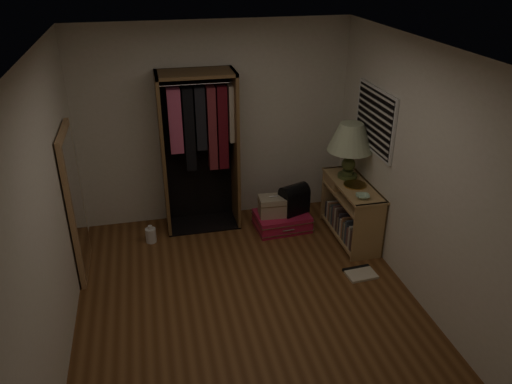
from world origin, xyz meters
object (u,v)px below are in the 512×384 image
open_wardrobe (201,138)px  pink_suitcase (282,221)px  table_lamp (351,138)px  white_jug (151,235)px  black_bag (294,198)px  floor_mirror (76,204)px  console_bookshelf (350,208)px  train_case (274,206)px

open_wardrobe → pink_suitcase: open_wardrobe is taller
table_lamp → white_jug: (-2.49, 0.23, -1.17)m
black_bag → white_jug: bearing=159.1°
open_wardrobe → floor_mirror: (-1.48, -0.77, -0.36)m
open_wardrobe → console_bookshelf: bearing=-22.6°
train_case → white_jug: 1.60m
console_bookshelf → floor_mirror: (-3.24, -0.04, 0.46)m
table_lamp → pink_suitcase: bearing=166.3°
train_case → black_bag: black_bag is taller
floor_mirror → white_jug: bearing=30.0°
console_bookshelf → floor_mirror: bearing=-179.3°
open_wardrobe → table_lamp: open_wardrobe is taller
open_wardrobe → floor_mirror: open_wardrobe is taller
console_bookshelf → table_lamp: table_lamp is taller
white_jug → console_bookshelf: bearing=-9.0°
floor_mirror → black_bag: floor_mirror is taller
black_bag → table_lamp: 1.08m
console_bookshelf → train_case: 0.97m
table_lamp → train_case: bearing=168.0°
console_bookshelf → white_jug: size_ratio=4.84×
floor_mirror → table_lamp: bearing=3.7°
pink_suitcase → table_lamp: table_lamp is taller
white_jug → black_bag: bearing=-0.6°
train_case → white_jug: bearing=-178.0°
open_wardrobe → train_case: (0.85, -0.37, -0.87)m
train_case → table_lamp: size_ratio=0.56×
console_bookshelf → table_lamp: (0.00, 0.17, 0.88)m
pink_suitcase → table_lamp: (0.79, -0.19, 1.16)m
floor_mirror → open_wardrobe: bearing=27.5°
table_lamp → floor_mirror: bearing=-176.3°
pink_suitcase → black_bag: black_bag is taller
black_bag → white_jug: 1.89m
open_wardrobe → floor_mirror: bearing=-152.5°
open_wardrobe → floor_mirror: 1.71m
floor_mirror → white_jug: size_ratio=7.35×
floor_mirror → white_jug: floor_mirror is taller
console_bookshelf → white_jug: (-2.49, 0.39, -0.29)m
table_lamp → white_jug: 2.76m
console_bookshelf → floor_mirror: size_ratio=0.66×
pink_suitcase → train_case: train_case is taller
pink_suitcase → open_wardrobe: bearing=155.6°
console_bookshelf → pink_suitcase: console_bookshelf is taller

